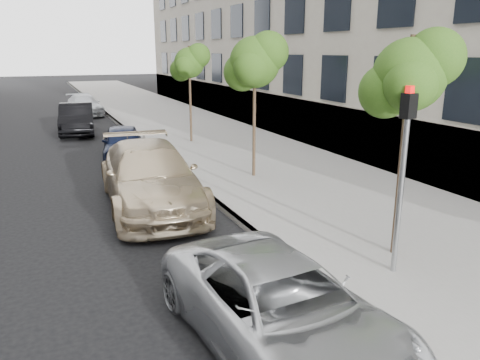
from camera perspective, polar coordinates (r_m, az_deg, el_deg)
ground at (r=7.21m, az=6.04°, el=-18.49°), size 160.00×160.00×0.00m
sidewalk at (r=30.32m, az=-9.52°, el=7.81°), size 6.40×72.00×0.14m
curb at (r=29.72m, az=-15.40°, el=7.32°), size 0.15×72.00×0.14m
tree_near at (r=9.15m, az=20.08°, el=11.94°), size 1.67×1.47×4.28m
tree_mid at (r=14.57m, az=1.89°, el=14.18°), size 1.85×1.65×4.46m
tree_far at (r=20.63m, az=-6.14°, el=14.02°), size 1.65×1.45×4.19m
signal_pole at (r=8.47m, az=19.32°, el=2.28°), size 0.27×0.22×3.32m
minivan at (r=6.62m, az=5.05°, el=-15.31°), size 2.44×4.71×1.27m
suv at (r=12.55m, az=-10.90°, el=0.47°), size 2.69×5.81×1.64m
sedan_blue at (r=18.34m, az=-14.05°, el=4.42°), size 2.09×3.94×1.28m
sedan_black at (r=24.85m, az=-19.28°, el=7.08°), size 2.05×4.67×1.49m
sedan_rear at (r=31.92m, az=-18.44°, el=8.65°), size 2.16×4.55×1.28m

